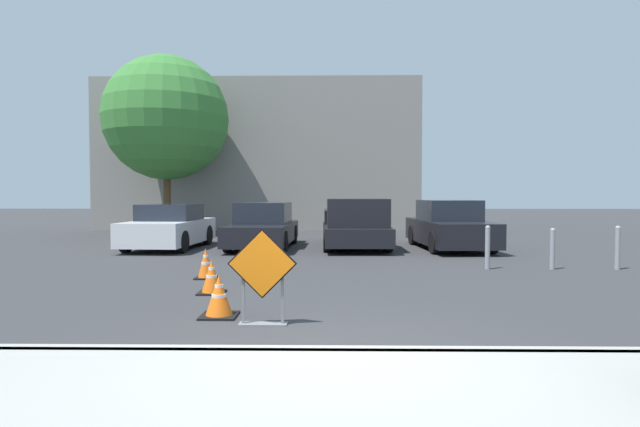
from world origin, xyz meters
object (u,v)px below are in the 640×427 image
object	(u,v)px
traffic_cone_nearest	(219,297)
bollard_third	(618,246)
traffic_cone_second	(212,277)
parked_car_nearest	(170,228)
traffic_cone_third	(206,264)
bollard_second	(552,248)
pickup_truck	(355,226)
parked_car_third	(449,227)
road_closed_sign	(262,274)
bollard_nearest	(488,246)
parked_car_second	(263,227)

from	to	relation	value
traffic_cone_nearest	bollard_third	distance (m)	9.42
traffic_cone_second	bollard_third	world-z (taller)	bollard_third
traffic_cone_second	parked_car_nearest	distance (m)	8.01
traffic_cone_second	traffic_cone_nearest	bearing A→B (deg)	-73.40
traffic_cone_third	parked_car_nearest	distance (m)	6.39
traffic_cone_nearest	traffic_cone_third	distance (m)	3.36
bollard_third	bollard_second	bearing A→B (deg)	180.00
pickup_truck	parked_car_third	world-z (taller)	pickup_truck
road_closed_sign	traffic_cone_third	size ratio (longest dim) A/B	2.04
traffic_cone_second	parked_car_third	size ratio (longest dim) A/B	0.13
pickup_truck	bollard_nearest	bearing A→B (deg)	120.59
traffic_cone_nearest	parked_car_third	distance (m)	10.54
traffic_cone_second	bollard_third	bearing A→B (deg)	18.63
traffic_cone_nearest	bollard_second	distance (m)	8.15
parked_car_second	bollard_second	size ratio (longest dim) A/B	4.85
parked_car_nearest	bollard_second	xyz separation A→B (m)	(10.30, -4.44, -0.16)
bollard_nearest	pickup_truck	bearing A→B (deg)	121.17
bollard_second	parked_car_third	bearing A→B (deg)	106.40
road_closed_sign	parked_car_third	bearing A→B (deg)	63.48
traffic_cone_second	bollard_nearest	world-z (taller)	bollard_nearest
bollard_nearest	bollard_second	size ratio (longest dim) A/B	1.06
parked_car_second	bollard_third	size ratio (longest dim) A/B	4.59
road_closed_sign	bollard_second	bearing A→B (deg)	39.92
traffic_cone_third	parked_car_third	world-z (taller)	parked_car_third
traffic_cone_third	parked_car_second	size ratio (longest dim) A/B	0.13
traffic_cone_third	parked_car_third	bearing A→B (deg)	42.30
parked_car_nearest	parked_car_third	bearing A→B (deg)	-177.21
road_closed_sign	bollard_third	distance (m)	9.09
traffic_cone_second	parked_car_third	xyz separation A→B (m)	(5.91, 7.38, 0.42)
parked_car_nearest	traffic_cone_second	bearing A→B (deg)	115.47
traffic_cone_nearest	parked_car_nearest	xyz separation A→B (m)	(-3.58, 9.03, 0.38)
parked_car_second	parked_car_third	size ratio (longest dim) A/B	1.03
traffic_cone_third	bollard_third	distance (m)	9.30
bollard_second	bollard_third	size ratio (longest dim) A/B	0.95
traffic_cone_second	bollard_second	xyz separation A→B (m)	(7.22, 2.94, 0.22)
traffic_cone_second	parked_car_nearest	xyz separation A→B (m)	(-3.08, 7.38, 0.38)
road_closed_sign	bollard_second	world-z (taller)	road_closed_sign
bollard_second	bollard_nearest	bearing A→B (deg)	180.00
parked_car_third	bollard_third	distance (m)	5.25
road_closed_sign	bollard_nearest	xyz separation A→B (m)	(4.56, 5.06, -0.15)
traffic_cone_second	pickup_truck	world-z (taller)	pickup_truck
parked_car_nearest	bollard_nearest	xyz separation A→B (m)	(8.81, -4.44, -0.13)
traffic_cone_nearest	bollard_second	size ratio (longest dim) A/B	0.61
parked_car_nearest	traffic_cone_third	bearing A→B (deg)	116.83
traffic_cone_nearest	bollard_nearest	distance (m)	6.97
traffic_cone_second	bollard_second	distance (m)	7.80
traffic_cone_second	bollard_second	bearing A→B (deg)	22.13
pickup_truck	bollard_second	bearing A→B (deg)	132.22
traffic_cone_second	parked_car_third	distance (m)	9.47
parked_car_second	bollard_second	xyz separation A→B (m)	(7.30, -4.74, -0.17)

